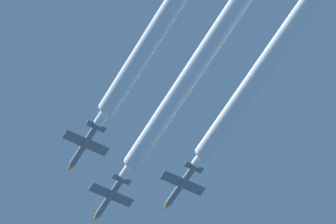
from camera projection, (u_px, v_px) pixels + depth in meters
jet_lead at (109, 198)px, 245.42m from camera, size 8.85×12.88×3.10m
jet_left_wingman at (84, 146)px, 236.26m from camera, size 8.85×12.88×3.10m
jet_right_wingman at (180, 186)px, 241.74m from camera, size 8.85×12.88×3.10m
smoke_trail_right_wingman at (297, 20)px, 220.67m from camera, size 3.38×71.56×3.38m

